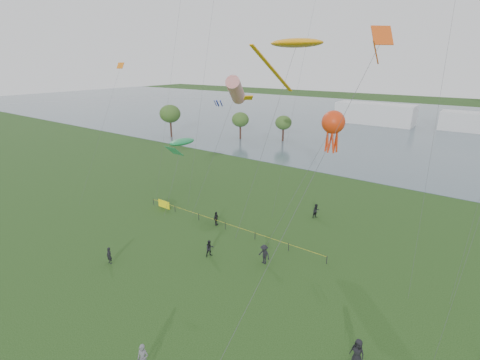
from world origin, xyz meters
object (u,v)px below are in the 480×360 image
Objects in this scene: fence at (186,211)px; kite_stingray at (296,44)px; kite_flyer at (143,358)px; kite_octopus at (333,123)px.

fence is 22.57m from kite_stingray.
kite_stingray is at bearing 69.11° from kite_flyer.
kite_octopus is at bearing 15.29° from fence.
fence is 1.78× the size of kite_octopus.
kite_flyer is (13.84, -17.69, 0.41)m from fence.
fence is 22.47m from kite_flyer.
kite_octopus is at bearing 12.70° from kite_stingray.
kite_stingray is 8.41m from kite_octopus.
kite_octopus is (4.46, -0.18, -7.13)m from kite_stingray.
kite_flyer is at bearing -96.58° from kite_octopus.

